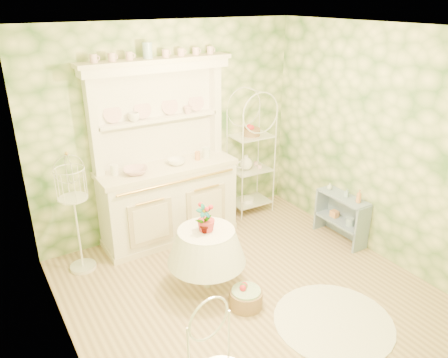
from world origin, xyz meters
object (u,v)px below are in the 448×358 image
bakers_rack (251,155)px  round_table (207,264)px  side_shelf (341,219)px  floor_basket (246,298)px  birdcage_stand (76,215)px  kitchen_dresser (166,155)px

bakers_rack → round_table: bearing=-136.8°
side_shelf → floor_basket: size_ratio=2.20×
round_table → birdcage_stand: size_ratio=0.43×
kitchen_dresser → round_table: (-0.13, -1.21, -0.84)m
side_shelf → floor_basket: (-1.81, -0.48, -0.19)m
side_shelf → floor_basket: 1.88m
round_table → birdcage_stand: bearing=134.4°
round_table → birdcage_stand: birdcage_stand is taller
birdcage_stand → kitchen_dresser: bearing=6.0°
kitchen_dresser → side_shelf: size_ratio=3.45×
kitchen_dresser → round_table: kitchen_dresser is taller
birdcage_stand → floor_basket: (1.24, -1.56, -0.61)m
bakers_rack → floor_basket: (-1.28, -1.77, -0.77)m
side_shelf → round_table: size_ratio=1.09×
kitchen_dresser → round_table: bearing=-96.2°
round_table → floor_basket: round_table is taller
floor_basket → round_table: bearing=110.7°
birdcage_stand → round_table: bearing=-45.6°
kitchen_dresser → floor_basket: kitchen_dresser is taller
kitchen_dresser → bakers_rack: bearing=3.5°
side_shelf → birdcage_stand: (-3.05, 1.09, 0.42)m
bakers_rack → floor_basket: 2.32m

